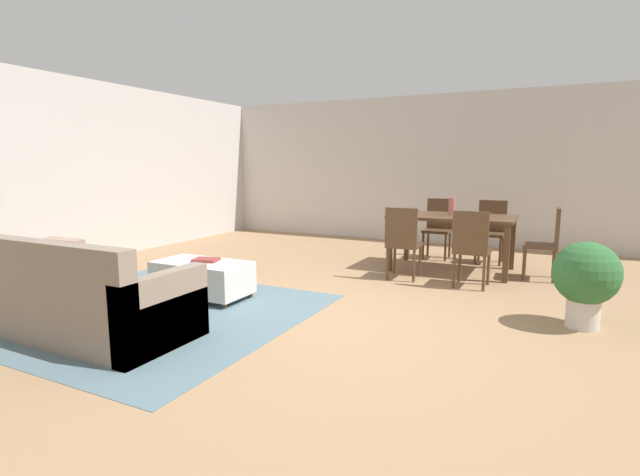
{
  "coord_description": "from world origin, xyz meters",
  "views": [
    {
      "loc": [
        1.86,
        -3.78,
        1.44
      ],
      "look_at": [
        -0.68,
        1.28,
        0.56
      ],
      "focal_mm": 26.53,
      "sensor_mm": 36.0,
      "label": 1
    }
  ],
  "objects_px": {
    "dining_chair_far_right": "(491,228)",
    "potted_plant": "(586,277)",
    "dining_table": "(452,222)",
    "dining_chair_near_right": "(471,245)",
    "dining_chair_near_left": "(403,239)",
    "vase_centerpiece": "(452,206)",
    "dining_chair_far_left": "(438,225)",
    "couch": "(73,300)",
    "book_on_ottoman": "(206,260)",
    "dining_chair_head_east": "(548,239)",
    "ottoman_table": "(202,277)"
  },
  "relations": [
    {
      "from": "dining_chair_near_left",
      "to": "potted_plant",
      "type": "distance_m",
      "value": 2.23
    },
    {
      "from": "dining_chair_head_east",
      "to": "vase_centerpiece",
      "type": "relative_size",
      "value": 3.72
    },
    {
      "from": "ottoman_table",
      "to": "vase_centerpiece",
      "type": "bearing_deg",
      "value": 50.62
    },
    {
      "from": "vase_centerpiece",
      "to": "potted_plant",
      "type": "relative_size",
      "value": 0.32
    },
    {
      "from": "dining_chair_far_left",
      "to": "book_on_ottoman",
      "type": "distance_m",
      "value": 3.83
    },
    {
      "from": "dining_chair_far_left",
      "to": "vase_centerpiece",
      "type": "relative_size",
      "value": 3.72
    },
    {
      "from": "dining_chair_near_right",
      "to": "dining_chair_head_east",
      "type": "distance_m",
      "value": 1.17
    },
    {
      "from": "dining_table",
      "to": "dining_chair_far_left",
      "type": "distance_m",
      "value": 0.91
    },
    {
      "from": "couch",
      "to": "dining_chair_head_east",
      "type": "bearing_deg",
      "value": 47.58
    },
    {
      "from": "couch",
      "to": "dining_chair_near_right",
      "type": "bearing_deg",
      "value": 47.73
    },
    {
      "from": "dining_chair_near_right",
      "to": "couch",
      "type": "bearing_deg",
      "value": -132.27
    },
    {
      "from": "dining_chair_near_left",
      "to": "dining_table",
      "type": "bearing_deg",
      "value": 62.28
    },
    {
      "from": "dining_chair_far_right",
      "to": "dining_chair_head_east",
      "type": "height_order",
      "value": "same"
    },
    {
      "from": "dining_chair_head_east",
      "to": "dining_chair_near_left",
      "type": "bearing_deg",
      "value": -153.71
    },
    {
      "from": "couch",
      "to": "vase_centerpiece",
      "type": "relative_size",
      "value": 8.6
    },
    {
      "from": "dining_table",
      "to": "potted_plant",
      "type": "height_order",
      "value": "potted_plant"
    },
    {
      "from": "ottoman_table",
      "to": "dining_table",
      "type": "xyz_separation_m",
      "value": [
        2.15,
        2.62,
        0.44
      ]
    },
    {
      "from": "couch",
      "to": "dining_chair_near_left",
      "type": "distance_m",
      "value": 3.72
    },
    {
      "from": "dining_chair_near_left",
      "to": "potted_plant",
      "type": "height_order",
      "value": "dining_chair_near_left"
    },
    {
      "from": "potted_plant",
      "to": "vase_centerpiece",
      "type": "bearing_deg",
      "value": 129.96
    },
    {
      "from": "potted_plant",
      "to": "dining_chair_far_right",
      "type": "bearing_deg",
      "value": 112.71
    },
    {
      "from": "dining_chair_head_east",
      "to": "potted_plant",
      "type": "bearing_deg",
      "value": -79.42
    },
    {
      "from": "dining_chair_far_left",
      "to": "couch",
      "type": "bearing_deg",
      "value": -113.07
    },
    {
      "from": "dining_chair_near_left",
      "to": "dining_chair_near_right",
      "type": "xyz_separation_m",
      "value": [
        0.84,
        -0.05,
        0.0
      ]
    },
    {
      "from": "dining_chair_near_right",
      "to": "dining_table",
      "type": "bearing_deg",
      "value": 114.36
    },
    {
      "from": "couch",
      "to": "dining_chair_far_right",
      "type": "height_order",
      "value": "dining_chair_far_right"
    },
    {
      "from": "couch",
      "to": "dining_chair_far_right",
      "type": "relative_size",
      "value": 2.31
    },
    {
      "from": "dining_table",
      "to": "dining_chair_head_east",
      "type": "distance_m",
      "value": 1.2
    },
    {
      "from": "couch",
      "to": "dining_chair_far_left",
      "type": "bearing_deg",
      "value": 66.93
    },
    {
      "from": "dining_chair_far_right",
      "to": "vase_centerpiece",
      "type": "relative_size",
      "value": 3.72
    },
    {
      "from": "dining_chair_near_left",
      "to": "vase_centerpiece",
      "type": "distance_m",
      "value": 0.99
    },
    {
      "from": "dining_chair_far_right",
      "to": "book_on_ottoman",
      "type": "bearing_deg",
      "value": -126.6
    },
    {
      "from": "dining_chair_near_left",
      "to": "dining_chair_head_east",
      "type": "height_order",
      "value": "same"
    },
    {
      "from": "dining_table",
      "to": "dining_chair_near_left",
      "type": "distance_m",
      "value": 0.96
    },
    {
      "from": "vase_centerpiece",
      "to": "dining_table",
      "type": "bearing_deg",
      "value": 64.13
    },
    {
      "from": "couch",
      "to": "dining_chair_near_left",
      "type": "bearing_deg",
      "value": 57.86
    },
    {
      "from": "dining_chair_far_left",
      "to": "vase_centerpiece",
      "type": "height_order",
      "value": "vase_centerpiece"
    },
    {
      "from": "dining_chair_far_left",
      "to": "dining_table",
      "type": "bearing_deg",
      "value": -65.73
    },
    {
      "from": "dining_chair_far_left",
      "to": "potted_plant",
      "type": "xyz_separation_m",
      "value": [
        1.9,
        -2.68,
        -0.06
      ]
    },
    {
      "from": "ottoman_table",
      "to": "vase_centerpiece",
      "type": "relative_size",
      "value": 4.2
    },
    {
      "from": "couch",
      "to": "dining_chair_head_east",
      "type": "height_order",
      "value": "dining_chair_head_east"
    },
    {
      "from": "dining_chair_far_right",
      "to": "ottoman_table",
      "type": "bearing_deg",
      "value": -126.65
    },
    {
      "from": "ottoman_table",
      "to": "dining_chair_near_left",
      "type": "relative_size",
      "value": 1.13
    },
    {
      "from": "dining_table",
      "to": "dining_chair_near_right",
      "type": "bearing_deg",
      "value": -65.64
    },
    {
      "from": "book_on_ottoman",
      "to": "dining_chair_far_left",
      "type": "bearing_deg",
      "value": 62.86
    },
    {
      "from": "vase_centerpiece",
      "to": "dining_chair_head_east",
      "type": "bearing_deg",
      "value": -0.56
    },
    {
      "from": "book_on_ottoman",
      "to": "potted_plant",
      "type": "relative_size",
      "value": 0.33
    },
    {
      "from": "dining_chair_far_right",
      "to": "potted_plant",
      "type": "height_order",
      "value": "dining_chair_far_right"
    },
    {
      "from": "dining_chair_near_right",
      "to": "dining_chair_far_right",
      "type": "relative_size",
      "value": 1.0
    },
    {
      "from": "dining_table",
      "to": "dining_chair_near_right",
      "type": "relative_size",
      "value": 1.76
    }
  ]
}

